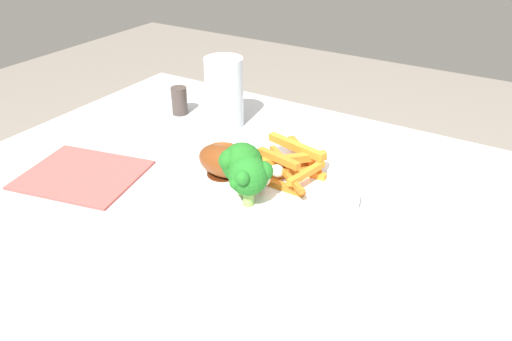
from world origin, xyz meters
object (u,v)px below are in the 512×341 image
(dining_table, at_px, (283,290))
(broccoli_floret_back, at_px, (246,171))
(water_glass, at_px, (224,92))
(pepper_shaker, at_px, (179,101))
(chicken_drumstick_far, at_px, (228,159))
(broccoli_floret_middle, at_px, (250,176))
(broccoli_floret_front, at_px, (240,163))
(dinner_plate, at_px, (256,186))
(chicken_drumstick_near, at_px, (225,162))
(carrot_fries_pile, at_px, (292,163))

(dining_table, distance_m, broccoli_floret_back, 0.18)
(water_glass, distance_m, pepper_shaker, 0.11)
(dining_table, height_order, chicken_drumstick_far, chicken_drumstick_far)
(broccoli_floret_middle, height_order, broccoli_floret_back, broccoli_floret_middle)
(dining_table, height_order, water_glass, water_glass)
(broccoli_floret_front, xyz_separation_m, water_glass, (0.16, -0.20, -0.00))
(dinner_plate, distance_m, broccoli_floret_back, 0.06)
(chicken_drumstick_near, bearing_deg, water_glass, -55.68)
(dining_table, height_order, dinner_plate, dinner_plate)
(broccoli_floret_back, bearing_deg, carrot_fries_pile, -106.02)
(dinner_plate, distance_m, chicken_drumstick_far, 0.06)
(water_glass, bearing_deg, chicken_drumstick_near, 124.32)
(carrot_fries_pile, height_order, pepper_shaker, carrot_fries_pile)
(chicken_drumstick_near, height_order, pepper_shaker, chicken_drumstick_near)
(broccoli_floret_middle, xyz_separation_m, water_glass, (0.19, -0.21, 0.00))
(water_glass, bearing_deg, broccoli_floret_middle, 131.16)
(dining_table, xyz_separation_m, water_glass, (0.24, -0.21, 0.18))
(chicken_drumstick_far, relative_size, pepper_shaker, 2.50)
(broccoli_floret_back, xyz_separation_m, pepper_shaker, (0.27, -0.19, -0.03))
(carrot_fries_pile, relative_size, pepper_shaker, 2.84)
(dinner_plate, xyz_separation_m, chicken_drumstick_far, (0.05, -0.01, 0.03))
(broccoli_floret_middle, xyz_separation_m, chicken_drumstick_near, (0.07, -0.05, -0.02))
(broccoli_floret_front, bearing_deg, broccoli_floret_middle, 151.17)
(broccoli_floret_back, bearing_deg, dinner_plate, -78.79)
(dining_table, bearing_deg, broccoli_floret_middle, -0.44)
(broccoli_floret_front, distance_m, water_glass, 0.26)
(dinner_plate, relative_size, broccoli_floret_back, 4.66)
(dinner_plate, height_order, broccoli_floret_middle, broccoli_floret_middle)
(pepper_shaker, bearing_deg, carrot_fries_pile, 159.97)
(chicken_drumstick_far, bearing_deg, chicken_drumstick_near, 96.46)
(chicken_drumstick_near, height_order, chicken_drumstick_far, same)
(water_glass, height_order, pepper_shaker, water_glass)
(dinner_plate, xyz_separation_m, water_glass, (0.16, -0.16, 0.06))
(broccoli_floret_front, height_order, water_glass, water_glass)
(dinner_plate, relative_size, chicken_drumstick_far, 2.26)
(chicken_drumstick_near, xyz_separation_m, pepper_shaker, (0.21, -0.16, -0.01))
(water_glass, bearing_deg, pepper_shaker, 2.24)
(broccoli_floret_middle, height_order, chicken_drumstick_near, broccoli_floret_middle)
(dinner_plate, distance_m, pepper_shaker, 0.31)
(dining_table, bearing_deg, broccoli_floret_back, -12.88)
(dining_table, xyz_separation_m, broccoli_floret_back, (0.07, -0.02, 0.17))
(dining_table, height_order, carrot_fries_pile, carrot_fries_pile)
(carrot_fries_pile, distance_m, water_glass, 0.23)
(broccoli_floret_middle, distance_m, broccoli_floret_back, 0.02)
(broccoli_floret_back, height_order, pepper_shaker, broccoli_floret_back)
(water_glass, bearing_deg, carrot_fries_pile, 150.10)
(broccoli_floret_back, relative_size, chicken_drumstick_far, 0.48)
(dinner_plate, xyz_separation_m, broccoli_floret_front, (0.00, 0.04, 0.06))
(broccoli_floret_back, height_order, water_glass, water_glass)
(broccoli_floret_middle, bearing_deg, chicken_drumstick_near, -32.79)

